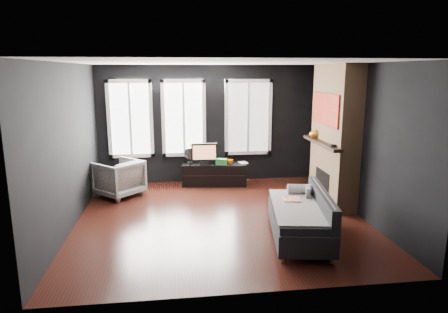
{
  "coord_description": "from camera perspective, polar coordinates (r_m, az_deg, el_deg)",
  "views": [
    {
      "loc": [
        -0.8,
        -6.68,
        2.57
      ],
      "look_at": [
        0.1,
        0.3,
        1.05
      ],
      "focal_mm": 32.0,
      "sensor_mm": 36.0,
      "label": 1
    }
  ],
  "objects": [
    {
      "name": "floor",
      "position": [
        7.2,
        -0.49,
        -8.72
      ],
      "size": [
        5.0,
        5.0,
        0.0
      ],
      "primitive_type": "plane",
      "color": "black",
      "rests_on": "ground"
    },
    {
      "name": "ceiling",
      "position": [
        6.73,
        -0.53,
        13.29
      ],
      "size": [
        5.0,
        5.0,
        0.0
      ],
      "primitive_type": "plane",
      "color": "white",
      "rests_on": "ground"
    },
    {
      "name": "mantel_vase",
      "position": [
        8.34,
        12.76,
        3.31
      ],
      "size": [
        0.23,
        0.24,
        0.2
      ],
      "primitive_type": "imported",
      "rotation": [
        0.0,
        0.0,
        0.18
      ],
      "color": "#EEA142",
      "rests_on": "fireplace"
    },
    {
      "name": "desk_fan",
      "position": [
        9.08,
        -4.87,
        0.15
      ],
      "size": [
        0.34,
        0.34,
        0.37
      ],
      "primitive_type": null,
      "rotation": [
        0.0,
        0.0,
        -0.39
      ],
      "color": "gray",
      "rests_on": "media_console"
    },
    {
      "name": "mug",
      "position": [
        9.05,
        0.91,
        -0.65
      ],
      "size": [
        0.15,
        0.13,
        0.12
      ],
      "primitive_type": "imported",
      "rotation": [
        0.0,
        0.0,
        -0.33
      ],
      "color": "orange",
      "rests_on": "media_console"
    },
    {
      "name": "sofa",
      "position": [
        6.33,
        10.72,
        -8.19
      ],
      "size": [
        1.19,
        1.93,
        0.78
      ],
      "primitive_type": null,
      "rotation": [
        0.0,
        0.0,
        -0.16
      ],
      "color": "#262628",
      "rests_on": "floor"
    },
    {
      "name": "fireplace",
      "position": [
        8.01,
        15.54,
        2.98
      ],
      "size": [
        0.7,
        1.62,
        2.7
      ],
      "primitive_type": null,
      "color": "#93724C",
      "rests_on": "floor"
    },
    {
      "name": "stripe_pillow",
      "position": [
        6.75,
        11.86,
        -5.41
      ],
      "size": [
        0.14,
        0.29,
        0.28
      ],
      "primitive_type": "cube",
      "rotation": [
        0.0,
        0.0,
        -0.27
      ],
      "color": "gray",
      "rests_on": "sofa"
    },
    {
      "name": "monitor",
      "position": [
        9.01,
        -2.85,
        0.61
      ],
      "size": [
        0.6,
        0.13,
        0.53
      ],
      "primitive_type": null,
      "rotation": [
        0.0,
        0.0,
        -0.01
      ],
      "color": "black",
      "rests_on": "media_console"
    },
    {
      "name": "media_console",
      "position": [
        9.13,
        -1.42,
        -2.55
      ],
      "size": [
        1.49,
        0.61,
        0.5
      ],
      "primitive_type": null,
      "rotation": [
        0.0,
        0.0,
        -0.11
      ],
      "color": "black",
      "rests_on": "floor"
    },
    {
      "name": "wall_left",
      "position": [
        7.0,
        -21.28,
        1.31
      ],
      "size": [
        0.02,
        5.0,
        2.7
      ],
      "primitive_type": "cube",
      "color": "black",
      "rests_on": "ground"
    },
    {
      "name": "storage_box",
      "position": [
        8.97,
        -0.36,
        -0.74
      ],
      "size": [
        0.27,
        0.21,
        0.13
      ],
      "primitive_type": "cube",
      "rotation": [
        0.0,
        0.0,
        -0.29
      ],
      "color": "#2B7533",
      "rests_on": "media_console"
    },
    {
      "name": "book",
      "position": [
        9.07,
        2.26,
        -0.26
      ],
      "size": [
        0.17,
        0.05,
        0.24
      ],
      "primitive_type": "imported",
      "rotation": [
        0.0,
        0.0,
        0.2
      ],
      "color": "#B2A78D",
      "rests_on": "media_console"
    },
    {
      "name": "wall_right",
      "position": [
        7.55,
        18.69,
        2.24
      ],
      "size": [
        0.02,
        5.0,
        2.7
      ],
      "primitive_type": "cube",
      "color": "black",
      "rests_on": "ground"
    },
    {
      "name": "wall_back",
      "position": [
        9.3,
        -2.36,
        4.63
      ],
      "size": [
        5.0,
        0.02,
        2.7
      ],
      "primitive_type": "cube",
      "color": "black",
      "rests_on": "ground"
    },
    {
      "name": "armchair",
      "position": [
        8.58,
        -14.83,
        -2.75
      ],
      "size": [
        1.12,
        1.12,
        0.84
      ],
      "primitive_type": "imported",
      "rotation": [
        0.0,
        0.0,
        -2.34
      ],
      "color": "white",
      "rests_on": "floor"
    },
    {
      "name": "windows",
      "position": [
        9.15,
        -5.25,
        10.95
      ],
      "size": [
        4.0,
        0.16,
        1.76
      ],
      "primitive_type": null,
      "color": "white",
      "rests_on": "wall_back"
    },
    {
      "name": "mantel_clock",
      "position": [
        7.43,
        15.35,
        1.51
      ],
      "size": [
        0.14,
        0.14,
        0.04
      ],
      "primitive_type": "cylinder",
      "rotation": [
        0.0,
        0.0,
        0.25
      ],
      "color": "black",
      "rests_on": "fireplace"
    }
  ]
}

